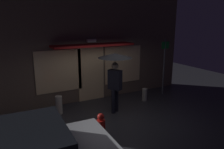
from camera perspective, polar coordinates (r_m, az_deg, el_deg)
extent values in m
plane|color=#2D2D33|center=(7.31, 1.43, -11.88)|extent=(18.00, 18.00, 0.00)
cube|color=brown|center=(8.76, -6.11, 7.13)|extent=(8.88, 0.30, 4.31)
cube|color=#F9D199|center=(8.79, -5.52, 0.16)|extent=(1.10, 0.04, 2.20)
cube|color=#F9D199|center=(8.34, -13.88, 0.83)|extent=(1.75, 0.04, 1.60)
cube|color=#F9D199|center=(9.40, 2.96, 2.67)|extent=(1.75, 0.04, 1.60)
cube|color=white|center=(8.50, -5.52, 8.92)|extent=(0.36, 0.16, 0.12)
cube|color=maroon|center=(8.29, -4.83, 7.77)|extent=(3.20, 0.70, 0.08)
cylinder|color=black|center=(7.80, 1.16, -6.74)|extent=(0.15, 0.15, 0.86)
cylinder|color=black|center=(7.64, 0.37, -7.18)|extent=(0.15, 0.15, 0.86)
cube|color=black|center=(7.48, 0.79, -1.40)|extent=(0.43, 0.52, 0.69)
cube|color=silver|center=(7.48, -0.21, -1.40)|extent=(0.09, 0.13, 0.55)
cube|color=red|center=(7.49, -0.21, -1.54)|extent=(0.05, 0.06, 0.44)
sphere|color=tan|center=(7.37, 0.80, 2.32)|extent=(0.24, 0.24, 0.24)
cylinder|color=slate|center=(7.37, 0.80, 2.22)|extent=(0.02, 0.02, 0.89)
cone|color=black|center=(7.30, 0.81, 5.05)|extent=(1.16, 1.16, 0.16)
cylinder|color=black|center=(5.41, -11.62, -18.29)|extent=(0.65, 0.24, 0.64)
cylinder|color=#595B60|center=(9.74, 13.56, 1.90)|extent=(0.07, 0.07, 2.44)
cube|color=#198C33|center=(9.58, 13.97, 7.56)|extent=(0.40, 0.02, 0.30)
cylinder|color=#B2A899|center=(7.85, -13.91, -7.84)|extent=(0.24, 0.24, 0.65)
cylinder|color=#9E998E|center=(8.97, 8.62, -5.27)|extent=(0.20, 0.20, 0.51)
cylinder|color=#B21914|center=(5.99, -2.94, -14.67)|extent=(0.23, 0.23, 0.63)
sphere|color=#B21914|center=(5.80, -2.99, -11.12)|extent=(0.19, 0.19, 0.19)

